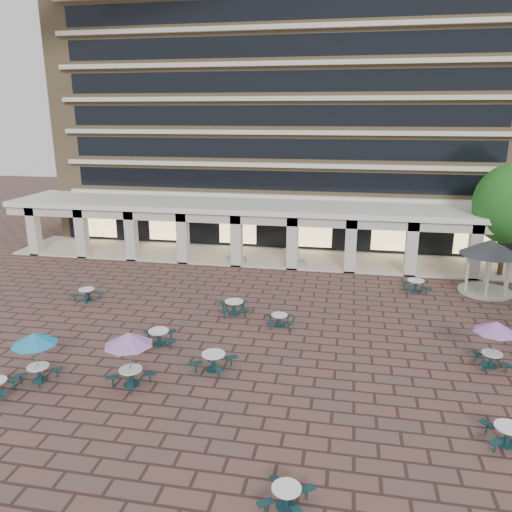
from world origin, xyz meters
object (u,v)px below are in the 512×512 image
object	(u,v)px
picnic_table_2	(286,495)
planter_left	(236,257)
gazebo	(490,253)
planter_right	(295,260)

from	to	relation	value
picnic_table_2	planter_left	world-z (taller)	planter_left
gazebo	planter_left	world-z (taller)	gazebo
planter_right	planter_left	bearing A→B (deg)	180.00
gazebo	planter_left	size ratio (longest dim) A/B	2.49
planter_left	planter_right	distance (m)	4.60
picnic_table_2	planter_right	distance (m)	24.02
gazebo	planter_right	size ratio (longest dim) A/B	2.49
picnic_table_2	gazebo	xyz separation A→B (m)	(10.30, 20.58, 2.22)
planter_left	gazebo	bearing A→B (deg)	-10.87
picnic_table_2	planter_left	xyz separation A→B (m)	(-7.00, 23.90, 0.10)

